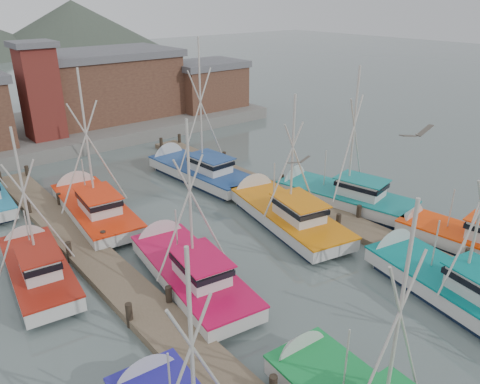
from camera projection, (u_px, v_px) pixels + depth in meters
ground at (338, 309)px, 21.69m from camera, size 260.00×260.00×0.00m
dock_left at (161, 324)px, 20.40m from camera, size 2.30×46.00×1.50m
dock_right at (361, 229)px, 28.57m from camera, size 2.30×46.00×1.50m
quay at (55, 131)px, 47.77m from camera, size 44.00×16.00×1.20m
shed_center at (106, 84)px, 49.67m from camera, size 14.84×9.54×6.90m
shed_right at (206, 84)px, 54.30m from camera, size 8.48×6.36×5.20m
lookout_tower at (40, 90)px, 41.82m from camera, size 3.60×3.60×8.50m
boat_5 at (448, 284)px, 22.40m from camera, size 4.85×10.34×8.89m
boat_7 at (462, 239)px, 26.53m from camera, size 3.68×8.75×9.16m
boat_8 at (187, 269)px, 23.60m from camera, size 4.33×10.01×9.46m
boat_9 at (283, 212)px, 29.71m from camera, size 5.22×10.77×9.33m
boat_10 at (37, 267)px, 23.80m from camera, size 3.61×8.72×8.83m
boat_11 at (337, 194)px, 32.36m from camera, size 4.95×10.28×10.39m
boat_12 at (92, 206)px, 30.55m from camera, size 4.25×10.33×10.58m
boat_13 at (196, 170)px, 36.86m from camera, size 4.69×10.55×11.76m
gull_near at (416, 134)px, 12.17m from camera, size 1.55×0.62×0.24m
gull_far at (299, 161)px, 22.25m from camera, size 1.55×0.63×0.24m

